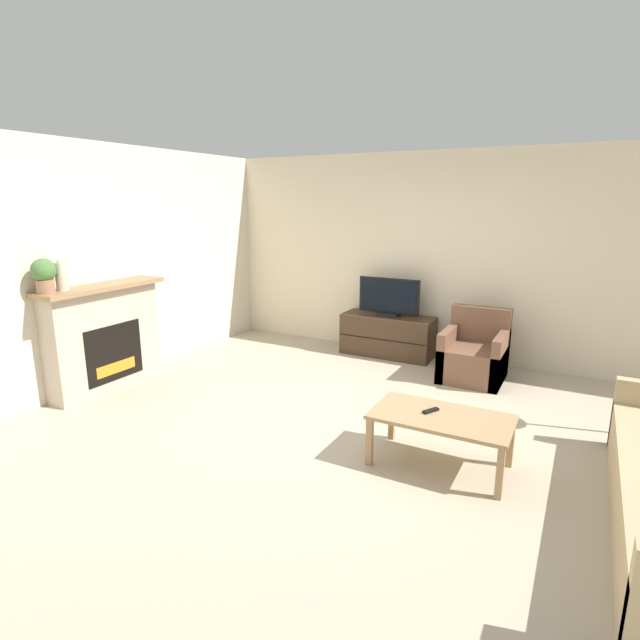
% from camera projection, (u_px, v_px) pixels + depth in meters
% --- Properties ---
extents(ground_plane, '(24.00, 24.00, 0.00)m').
position_uv_depth(ground_plane, '(357.00, 425.00, 4.73)').
color(ground_plane, tan).
extents(wall_back, '(12.00, 0.06, 2.70)m').
position_uv_depth(wall_back, '(437.00, 257.00, 6.57)').
color(wall_back, beige).
rests_on(wall_back, ground).
extents(wall_left, '(0.06, 12.00, 2.70)m').
position_uv_depth(wall_left, '(119.00, 264.00, 5.83)').
color(wall_left, beige).
rests_on(wall_left, ground).
extents(fireplace, '(0.41, 1.44, 1.19)m').
position_uv_depth(fireplace, '(104.00, 336.00, 5.55)').
color(fireplace, '#B7A893').
rests_on(fireplace, ground).
extents(mantel_vase_left, '(0.12, 0.12, 0.32)m').
position_uv_depth(mantel_vase_left, '(62.00, 276.00, 5.00)').
color(mantel_vase_left, beige).
rests_on(mantel_vase_left, fireplace).
extents(potted_plant, '(0.23, 0.23, 0.34)m').
position_uv_depth(potted_plant, '(44.00, 274.00, 4.83)').
color(potted_plant, '#936B4C').
rests_on(potted_plant, fireplace).
extents(tv_stand, '(1.24, 0.48, 0.55)m').
position_uv_depth(tv_stand, '(388.00, 335.00, 6.81)').
color(tv_stand, '#422D1E').
rests_on(tv_stand, ground).
extents(tv, '(0.85, 0.18, 0.51)m').
position_uv_depth(tv, '(389.00, 298.00, 6.69)').
color(tv, black).
rests_on(tv, tv_stand).
extents(armchair, '(0.70, 0.76, 0.82)m').
position_uv_depth(armchair, '(474.00, 356.00, 5.91)').
color(armchair, brown).
rests_on(armchair, ground).
extents(coffee_table, '(1.07, 0.59, 0.43)m').
position_uv_depth(coffee_table, '(441.00, 422.00, 3.92)').
color(coffee_table, '#A37F56').
rests_on(coffee_table, ground).
extents(remote, '(0.11, 0.15, 0.02)m').
position_uv_depth(remote, '(431.00, 411.00, 3.97)').
color(remote, black).
rests_on(remote, coffee_table).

